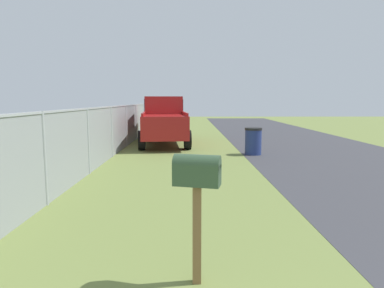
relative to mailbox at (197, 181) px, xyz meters
name	(u,v)px	position (x,y,z in m)	size (l,w,h in m)	color
mailbox	(197,181)	(0.00, 0.00, 0.00)	(0.31, 0.51, 1.38)	brown
pickup_truck	(164,119)	(11.71, 1.20, 0.01)	(5.59, 2.43, 2.09)	maroon
trash_bin	(253,141)	(8.49, -2.21, -0.62)	(0.61, 0.61, 0.96)	navy
fence_section	(101,133)	(6.71, 2.71, -0.16)	(18.78, 0.07, 1.73)	#9EA3A8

